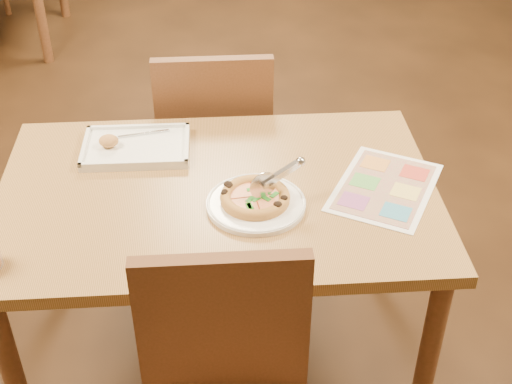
{
  "coord_description": "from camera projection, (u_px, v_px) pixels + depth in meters",
  "views": [
    {
      "loc": [
        -0.0,
        -1.71,
        1.96
      ],
      "look_at": [
        0.11,
        -0.09,
        0.77
      ],
      "focal_mm": 50.0,
      "sensor_mm": 36.0,
      "label": 1
    }
  ],
  "objects": [
    {
      "name": "pizza",
      "position": [
        255.0,
        197.0,
        2.03
      ],
      "size": [
        0.2,
        0.2,
        0.03
      ],
      "rotation": [
        0.0,
        0.0,
        0.13
      ],
      "color": "gold",
      "rests_on": "plate"
    },
    {
      "name": "chair_far",
      "position": [
        215.0,
        129.0,
        2.68
      ],
      "size": [
        0.42,
        0.42,
        0.47
      ],
      "rotation": [
        0.0,
        0.0,
        3.14
      ],
      "color": "brown",
      "rests_on": "ground"
    },
    {
      "name": "menu",
      "position": [
        385.0,
        187.0,
        2.11
      ],
      "size": [
        0.41,
        0.45,
        0.0
      ],
      "primitive_type": "cube",
      "rotation": [
        0.0,
        0.0,
        -0.5
      ],
      "color": "white",
      "rests_on": "dining_table"
    },
    {
      "name": "plate",
      "position": [
        256.0,
        204.0,
        2.04
      ],
      "size": [
        0.33,
        0.33,
        0.02
      ],
      "primitive_type": "cylinder",
      "rotation": [
        0.0,
        0.0,
        0.16
      ],
      "color": "white",
      "rests_on": "dining_table"
    },
    {
      "name": "pizza_cutter",
      "position": [
        276.0,
        177.0,
        2.01
      ],
      "size": [
        0.15,
        0.07,
        0.09
      ],
      "rotation": [
        0.0,
        0.0,
        0.4
      ],
      "color": "silver",
      "rests_on": "pizza"
    },
    {
      "name": "dining_table",
      "position": [
        218.0,
        212.0,
        2.16
      ],
      "size": [
        1.3,
        0.85,
        0.72
      ],
      "color": "#A27241",
      "rests_on": "ground"
    },
    {
      "name": "appetizer_tray",
      "position": [
        134.0,
        148.0,
        2.27
      ],
      "size": [
        0.34,
        0.23,
        0.06
      ],
      "rotation": [
        0.0,
        0.0,
        -0.01
      ],
      "color": "white",
      "rests_on": "dining_table"
    }
  ]
}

